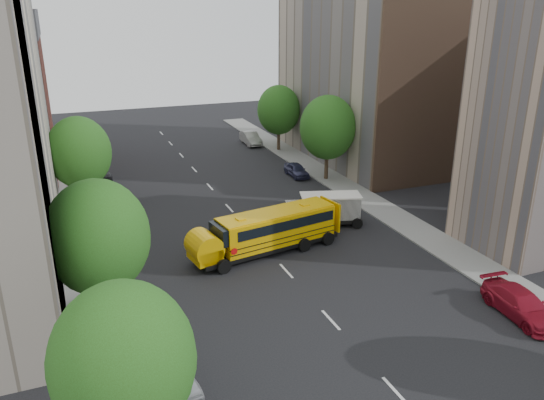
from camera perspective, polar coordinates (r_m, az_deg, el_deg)
ground at (r=35.25m, az=0.26°, el=-6.25°), size 120.00×120.00×0.00m
sidewalk_left at (r=37.67m, az=-19.27°, el=-5.55°), size 3.00×80.00×0.12m
sidewalk_right at (r=44.32m, az=11.71°, el=-0.97°), size 3.00×80.00×0.12m
lane_markings at (r=43.92m, az=-4.62°, el=-0.87°), size 0.15×64.00×0.01m
building_right_far at (r=58.03m, az=9.66°, el=13.18°), size 10.00×22.00×18.00m
building_right_sidewall at (r=49.02m, az=16.38°, el=11.46°), size 10.10×0.30×18.00m
street_tree_0 at (r=18.84m, az=-15.67°, el=-16.32°), size 4.80×4.80×7.41m
street_tree_1 at (r=27.47m, az=-18.24°, el=-3.83°), size 5.12×5.12×7.90m
street_tree_2 at (r=44.65m, az=-20.03°, el=4.82°), size 4.99×4.99×7.71m
street_tree_4 at (r=50.10m, az=6.01°, el=7.75°), size 5.25×5.25×8.10m
street_tree_5 at (r=60.84m, az=0.73°, el=9.66°), size 4.86×4.86×7.51m
school_bus at (r=35.40m, az=-0.65°, el=-3.27°), size 10.44×4.03×2.88m
safari_truck at (r=40.27m, az=5.66°, el=-0.95°), size 5.91×3.52×2.39m
parked_car_0 at (r=24.32m, az=-10.46°, el=-18.15°), size 2.00×4.14×1.36m
parked_car_1 at (r=44.26m, az=-16.48°, el=-0.42°), size 1.94×4.81×1.55m
parked_car_2 at (r=53.51m, az=-18.44°, el=2.79°), size 2.76×5.33×1.44m
parked_car_3 at (r=31.67m, az=25.21°, el=-10.10°), size 2.37×5.05×1.42m
parked_car_4 at (r=52.03m, az=2.65°, el=3.25°), size 1.54×3.74×1.27m
parked_car_5 at (r=64.53m, az=-2.31°, el=6.66°), size 1.75×4.65×1.52m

